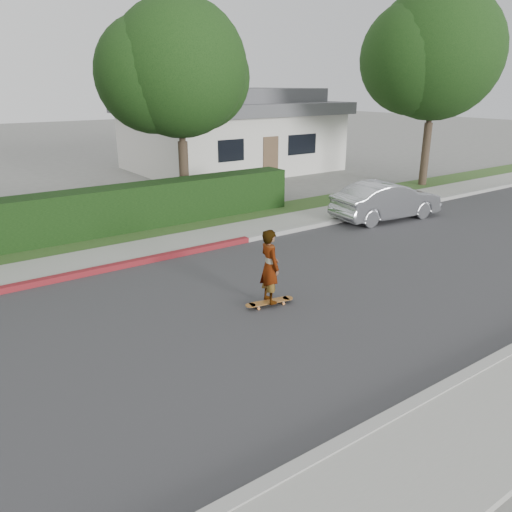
% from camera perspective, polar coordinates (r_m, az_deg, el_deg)
% --- Properties ---
extents(ground, '(120.00, 120.00, 0.00)m').
position_cam_1_polar(ground, '(11.47, 6.41, -4.29)').
color(ground, slate).
rests_on(ground, ground).
extents(road, '(60.00, 8.00, 0.01)m').
position_cam_1_polar(road, '(11.46, 6.41, -4.27)').
color(road, '#2D2D30').
rests_on(road, ground).
extents(curb_near, '(60.00, 0.20, 0.15)m').
position_cam_1_polar(curb_near, '(9.15, 24.03, -11.87)').
color(curb_near, '#9E9E99').
rests_on(curb_near, ground).
extents(curb_far, '(60.00, 0.20, 0.15)m').
position_cam_1_polar(curb_far, '(14.54, -4.31, 1.21)').
color(curb_far, '#9E9E99').
rests_on(curb_far, ground).
extents(curb_red_section, '(12.00, 0.21, 0.15)m').
position_cam_1_polar(curb_red_section, '(12.87, -23.73, -2.83)').
color(curb_red_section, maroon).
rests_on(curb_red_section, ground).
extents(sidewalk_far, '(60.00, 1.60, 0.12)m').
position_cam_1_polar(sidewalk_far, '(15.29, -6.05, 2.00)').
color(sidewalk_far, gray).
rests_on(sidewalk_far, ground).
extents(planting_strip, '(60.00, 1.60, 0.10)m').
position_cam_1_polar(planting_strip, '(16.66, -8.77, 3.28)').
color(planting_strip, '#2D4C1E').
rests_on(planting_strip, ground).
extents(hedge, '(15.00, 1.00, 1.50)m').
position_cam_1_polar(hedge, '(16.00, -19.53, 4.33)').
color(hedge, black).
rests_on(hedge, ground).
extents(tree_center, '(5.66, 4.84, 7.44)m').
position_cam_1_polar(tree_center, '(19.03, -9.07, 20.01)').
color(tree_center, '#33261C').
rests_on(tree_center, ground).
extents(tree_right, '(6.32, 5.60, 8.56)m').
position_cam_1_polar(tree_right, '(24.37, 19.48, 20.67)').
color(tree_right, '#33261C').
rests_on(tree_right, ground).
extents(house, '(10.60, 8.60, 4.30)m').
position_cam_1_polar(house, '(28.28, -3.00, 14.14)').
color(house, beige).
rests_on(house, ground).
extents(skateboard, '(1.13, 0.41, 0.10)m').
position_cam_1_polar(skateboard, '(10.74, 1.55, -5.27)').
color(skateboard, orange).
rests_on(skateboard, ground).
extents(skateboarder, '(0.46, 0.63, 1.60)m').
position_cam_1_polar(skateboarder, '(10.43, 1.59, -1.18)').
color(skateboarder, white).
rests_on(skateboarder, skateboard).
extents(car_silver, '(4.16, 1.83, 1.33)m').
position_cam_1_polar(car_silver, '(18.09, 14.69, 6.14)').
color(car_silver, '#AAACB1').
rests_on(car_silver, ground).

